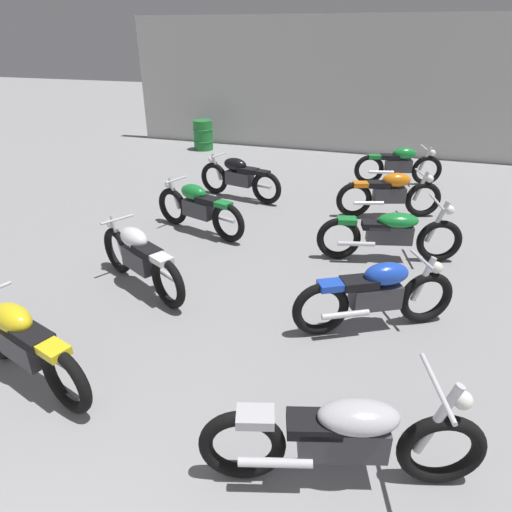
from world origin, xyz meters
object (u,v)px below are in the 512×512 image
motorcycle_left_row_3 (198,207)px  motorcycle_left_row_4 (239,177)px  motorcycle_right_row_5 (399,165)px  motorcycle_right_row_2 (376,294)px  motorcycle_right_row_1 (344,437)px  motorcycle_left_row_1 (24,343)px  motorcycle_right_row_4 (390,193)px  oil_drum (203,135)px  motorcycle_right_row_3 (390,233)px  motorcycle_left_row_2 (140,257)px

motorcycle_left_row_3 → motorcycle_left_row_4: size_ratio=0.98×
motorcycle_right_row_5 → motorcycle_right_row_2: bearing=-90.0°
motorcycle_right_row_1 → motorcycle_left_row_1: bearing=177.2°
motorcycle_right_row_2 → motorcycle_right_row_4: bearing=91.1°
motorcycle_left_row_1 → oil_drum: motorcycle_left_row_1 is taller
motorcycle_right_row_4 → motorcycle_right_row_3: bearing=-86.3°
motorcycle_left_row_4 → motorcycle_right_row_2: (3.11, -3.88, 0.00)m
motorcycle_right_row_4 → oil_drum: motorcycle_right_row_4 is taller
motorcycle_left_row_4 → motorcycle_right_row_3: 3.73m
motorcycle_left_row_2 → motorcycle_left_row_4: size_ratio=0.92×
motorcycle_left_row_2 → motorcycle_right_row_3: motorcycle_right_row_3 is taller
motorcycle_left_row_4 → motorcycle_right_row_3: size_ratio=0.91×
motorcycle_left_row_4 → motorcycle_right_row_1: 6.76m
motorcycle_right_row_3 → motorcycle_right_row_5: bearing=90.7°
motorcycle_right_row_2 → motorcycle_right_row_1: bearing=-91.4°
motorcycle_right_row_1 → oil_drum: (-5.60, 9.84, -0.03)m
motorcycle_left_row_4 → motorcycle_left_row_2: bearing=-89.7°
motorcycle_right_row_4 → oil_drum: size_ratio=2.24×
motorcycle_left_row_4 → motorcycle_right_row_1: bearing=-63.1°
motorcycle_left_row_3 → motorcycle_right_row_3: bearing=-1.5°
motorcycle_right_row_4 → motorcycle_left_row_4: bearing=178.0°
motorcycle_left_row_1 → motorcycle_left_row_2: size_ratio=1.07×
motorcycle_right_row_2 → motorcycle_right_row_4: (-0.07, 3.77, 0.00)m
motorcycle_left_row_3 → motorcycle_right_row_5: 5.07m
motorcycle_left_row_1 → motorcycle_right_row_2: (3.16, 2.00, 0.00)m
motorcycle_left_row_2 → oil_drum: 8.13m
motorcycle_right_row_5 → oil_drum: (-5.65, 1.75, -0.03)m
motorcycle_left_row_2 → motorcycle_left_row_4: 3.90m
motorcycle_left_row_3 → motorcycle_right_row_1: 5.16m
motorcycle_left_row_4 → motorcycle_right_row_5: (3.11, 2.06, 0.00)m
motorcycle_left_row_1 → motorcycle_left_row_2: bearing=87.8°
motorcycle_left_row_4 → motorcycle_right_row_2: same height
motorcycle_left_row_1 → motorcycle_left_row_4: (0.05, 5.88, 0.00)m
motorcycle_right_row_1 → motorcycle_left_row_2: bearing=145.0°
motorcycle_right_row_4 → motorcycle_right_row_5: bearing=88.1°
motorcycle_left_row_4 → motorcycle_right_row_2: bearing=-51.3°
motorcycle_left_row_1 → motorcycle_right_row_4: bearing=61.8°
motorcycle_left_row_1 → motorcycle_right_row_2: 3.74m
motorcycle_left_row_3 → motorcycle_right_row_1: (3.10, -4.12, -0.01)m
motorcycle_left_row_1 → oil_drum: size_ratio=2.25×
motorcycle_left_row_1 → motorcycle_right_row_4: size_ratio=1.01×
motorcycle_left_row_2 → motorcycle_right_row_4: same height
motorcycle_right_row_1 → motorcycle_right_row_2: motorcycle_right_row_1 is taller
motorcycle_left_row_2 → motorcycle_right_row_4: bearing=51.5°
motorcycle_left_row_4 → motorcycle_right_row_5: 3.73m
motorcycle_left_row_2 → oil_drum: (-2.56, 7.72, -0.03)m
motorcycle_right_row_3 → motorcycle_left_row_1: bearing=-129.5°
oil_drum → motorcycle_left_row_1: bearing=-75.6°
motorcycle_right_row_2 → oil_drum: size_ratio=2.09×
motorcycle_right_row_1 → motorcycle_left_row_3: bearing=126.9°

